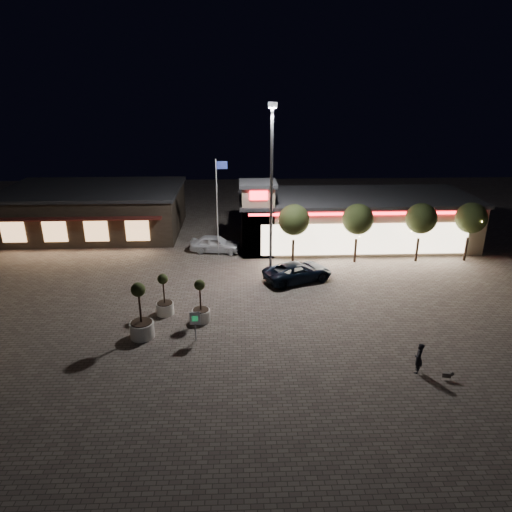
{
  "coord_description": "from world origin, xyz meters",
  "views": [
    {
      "loc": [
        -0.27,
        -22.81,
        13.51
      ],
      "look_at": [
        0.86,
        6.0,
        2.53
      ],
      "focal_mm": 32.0,
      "sensor_mm": 36.0,
      "label": 1
    }
  ],
  "objects_px": {
    "white_sedan": "(215,244)",
    "valet_sign": "(195,321)",
    "pedestrian": "(419,358)",
    "planter_left": "(165,302)",
    "planter_mid": "(141,321)",
    "pickup_truck": "(298,272)"
  },
  "relations": [
    {
      "from": "pedestrian",
      "to": "valet_sign",
      "type": "bearing_deg",
      "value": -78.11
    },
    {
      "from": "valet_sign",
      "to": "pedestrian",
      "type": "bearing_deg",
      "value": -16.84
    },
    {
      "from": "planter_left",
      "to": "valet_sign",
      "type": "xyz_separation_m",
      "value": [
        2.18,
        -3.27,
        0.42
      ]
    },
    {
      "from": "planter_mid",
      "to": "valet_sign",
      "type": "xyz_separation_m",
      "value": [
        3.06,
        -0.54,
        0.22
      ]
    },
    {
      "from": "pedestrian",
      "to": "planter_left",
      "type": "xyz_separation_m",
      "value": [
        -13.43,
        6.67,
        0.03
      ]
    },
    {
      "from": "planter_left",
      "to": "white_sedan",
      "type": "bearing_deg",
      "value": 76.57
    },
    {
      "from": "planter_left",
      "to": "planter_mid",
      "type": "xyz_separation_m",
      "value": [
        -0.88,
        -2.73,
        0.2
      ]
    },
    {
      "from": "white_sedan",
      "to": "planter_mid",
      "type": "xyz_separation_m",
      "value": [
        -3.53,
        -13.8,
        0.31
      ]
    },
    {
      "from": "pickup_truck",
      "to": "planter_left",
      "type": "xyz_separation_m",
      "value": [
        -8.89,
        -4.8,
        0.13
      ]
    },
    {
      "from": "valet_sign",
      "to": "planter_left",
      "type": "bearing_deg",
      "value": 123.67
    },
    {
      "from": "pickup_truck",
      "to": "white_sedan",
      "type": "xyz_separation_m",
      "value": [
        -6.25,
        6.27,
        0.03
      ]
    },
    {
      "from": "white_sedan",
      "to": "pedestrian",
      "type": "relative_size",
      "value": 2.65
    },
    {
      "from": "pedestrian",
      "to": "planter_left",
      "type": "height_order",
      "value": "planter_left"
    },
    {
      "from": "pedestrian",
      "to": "white_sedan",
      "type": "bearing_deg",
      "value": -119.97
    },
    {
      "from": "pickup_truck",
      "to": "planter_left",
      "type": "relative_size",
      "value": 1.87
    },
    {
      "from": "white_sedan",
      "to": "valet_sign",
      "type": "bearing_deg",
      "value": -173.78
    },
    {
      "from": "pickup_truck",
      "to": "pedestrian",
      "type": "distance_m",
      "value": 12.34
    },
    {
      "from": "white_sedan",
      "to": "valet_sign",
      "type": "distance_m",
      "value": 14.35
    },
    {
      "from": "planter_left",
      "to": "planter_mid",
      "type": "relative_size",
      "value": 0.81
    },
    {
      "from": "pedestrian",
      "to": "pickup_truck",
      "type": "bearing_deg",
      "value": -129.68
    },
    {
      "from": "pickup_truck",
      "to": "white_sedan",
      "type": "bearing_deg",
      "value": 23.87
    },
    {
      "from": "pedestrian",
      "to": "planter_left",
      "type": "bearing_deg",
      "value": -87.69
    }
  ]
}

